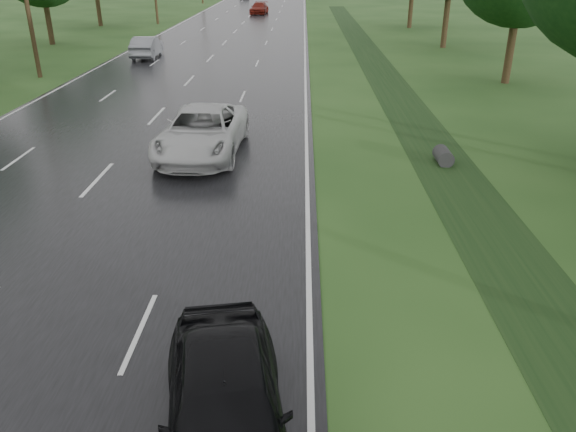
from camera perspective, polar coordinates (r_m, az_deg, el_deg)
The scene contains 9 objects.
road at distance 54.51m, azimuth -5.76°, elevation 17.77°, with size 14.00×180.00×0.04m, color black.
edge_stripe_east at distance 54.11m, azimuth 1.71°, elevation 17.86°, with size 0.12×180.00×0.01m, color silver.
edge_stripe_west at distance 55.72m, azimuth -13.00°, elevation 17.47°, with size 0.12×180.00×0.01m, color silver.
center_line at distance 54.51m, azimuth -5.76°, elevation 17.80°, with size 0.12×180.00×0.01m, color silver.
drainage_ditch at distance 28.62m, azimuth 11.56°, elevation 11.15°, with size 2.20×120.00×0.56m.
white_pickup at distance 20.53m, azimuth -8.70°, elevation 8.46°, with size 2.73×5.91×1.64m, color silver.
dark_sedan at distance 8.37m, azimuth -6.36°, elevation -18.67°, with size 1.76×4.37×1.49m, color black.
silver_sedan at distance 42.88m, azimuth -14.16°, elevation 16.33°, with size 1.55×4.44×1.46m, color gray.
far_car_red at distance 76.05m, azimuth -2.95°, elevation 20.34°, with size 1.93×4.76×1.38m, color maroon.
Camera 1 is at (6.56, -8.72, 6.52)m, focal length 35.00 mm.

